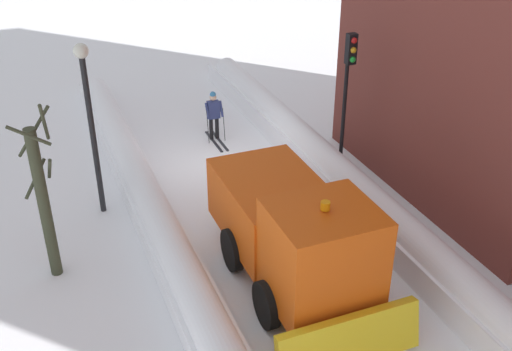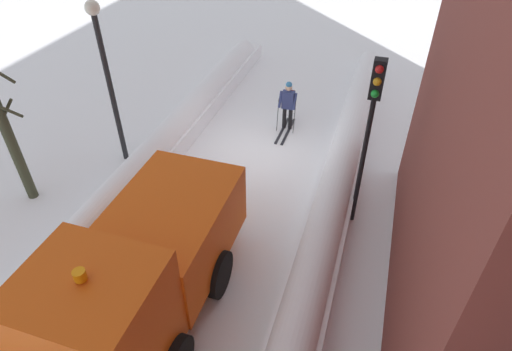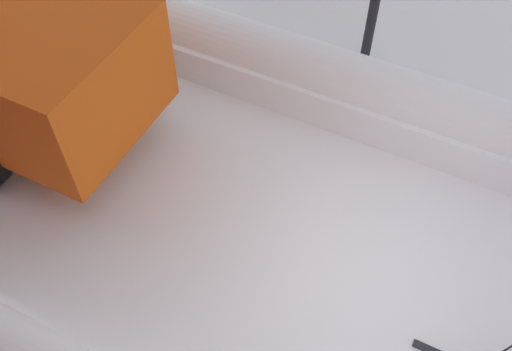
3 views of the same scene
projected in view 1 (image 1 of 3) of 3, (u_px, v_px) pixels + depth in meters
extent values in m
cube|color=white|center=(494.00, 330.00, 12.98)|extent=(1.10, 36.00, 0.74)
cylinder|color=white|center=(498.00, 316.00, 12.80)|extent=(0.90, 34.20, 0.90)
cube|color=#DB510F|center=(272.00, 208.00, 15.31)|extent=(2.30, 3.40, 1.60)
cube|color=#DB510F|center=(322.00, 256.00, 12.95)|extent=(2.20, 2.00, 2.30)
cube|color=black|center=(346.00, 263.00, 11.92)|extent=(1.85, 0.06, 1.01)
cube|color=yellow|center=(349.00, 341.00, 12.43)|extent=(3.20, 0.46, 1.13)
cylinder|color=orange|center=(325.00, 206.00, 12.33)|extent=(0.20, 0.20, 0.18)
cylinder|color=black|center=(357.00, 280.00, 14.15)|extent=(0.25, 1.10, 1.10)
cylinder|color=black|center=(266.00, 305.00, 13.40)|extent=(0.25, 1.10, 1.10)
cylinder|color=black|center=(315.00, 230.00, 15.93)|extent=(0.25, 1.10, 1.10)
cylinder|color=black|center=(232.00, 250.00, 15.18)|extent=(0.25, 1.10, 1.10)
cylinder|color=black|center=(217.00, 128.00, 21.92)|extent=(0.14, 0.14, 0.82)
cylinder|color=black|center=(211.00, 129.00, 21.85)|extent=(0.14, 0.14, 0.82)
cube|color=navy|center=(213.00, 110.00, 21.53)|extent=(0.42, 0.26, 0.62)
cube|color=#591E19|center=(212.00, 107.00, 21.69)|extent=(0.32, 0.16, 0.44)
sphere|color=tan|center=(213.00, 97.00, 21.31)|extent=(0.24, 0.24, 0.24)
sphere|color=teal|center=(213.00, 95.00, 21.26)|extent=(0.22, 0.22, 0.22)
cylinder|color=navy|center=(221.00, 109.00, 21.52)|extent=(0.09, 0.33, 0.56)
cylinder|color=navy|center=(207.00, 111.00, 21.35)|extent=(0.09, 0.33, 0.56)
cube|color=black|center=(220.00, 140.00, 21.91)|extent=(0.09, 1.80, 0.03)
cube|color=black|center=(214.00, 141.00, 21.84)|extent=(0.09, 1.80, 0.03)
cylinder|color=#262628|center=(224.00, 124.00, 21.71)|extent=(0.02, 0.19, 1.19)
cylinder|color=#262628|center=(208.00, 127.00, 21.51)|extent=(0.02, 0.19, 1.19)
cylinder|color=black|center=(343.00, 121.00, 18.81)|extent=(0.12, 0.12, 3.76)
cube|color=black|center=(351.00, 49.00, 17.57)|extent=(0.28, 0.24, 0.90)
sphere|color=red|center=(354.00, 41.00, 17.33)|extent=(0.18, 0.18, 0.18)
sphere|color=gold|center=(353.00, 50.00, 17.46)|extent=(0.18, 0.18, 0.18)
sphere|color=green|center=(353.00, 60.00, 17.60)|extent=(0.18, 0.18, 0.18)
cylinder|color=black|center=(93.00, 139.00, 16.71)|extent=(0.16, 0.16, 4.61)
sphere|color=silver|center=(81.00, 51.00, 15.51)|extent=(0.40, 0.40, 0.40)
cylinder|color=#383B28|center=(44.00, 205.00, 14.31)|extent=(0.28, 0.28, 3.96)
cylinder|color=#383B28|center=(34.00, 132.00, 13.71)|extent=(0.86, 0.34, 1.26)
cylinder|color=#383B28|center=(35.00, 179.00, 14.15)|extent=(0.64, 0.31, 0.89)
cylinder|color=#383B28|center=(50.00, 169.00, 13.99)|extent=(0.15, 0.84, 0.87)
cylinder|color=#383B28|center=(29.00, 136.00, 13.13)|extent=(0.88, 0.18, 0.60)
cylinder|color=#383B28|center=(44.00, 123.00, 13.39)|extent=(0.16, 1.03, 1.25)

